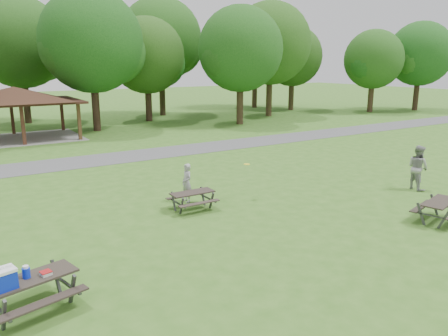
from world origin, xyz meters
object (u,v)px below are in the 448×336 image
at_px(picnic_table_middle, 192,196).
at_px(frisbee_thrower, 187,183).
at_px(picnic_table_near, 22,283).
at_px(frisbee_catcher, 418,167).

bearing_deg(picnic_table_middle, frisbee_thrower, 74.59).
bearing_deg(frisbee_thrower, picnic_table_middle, -14.03).
height_order(picnic_table_near, frisbee_thrower, frisbee_thrower).
relative_size(picnic_table_middle, frisbee_thrower, 1.06).
bearing_deg(frisbee_thrower, picnic_table_near, -50.62).
distance_m(picnic_table_near, frisbee_catcher, 16.13).
xyz_separation_m(picnic_table_near, frisbee_catcher, (16.06, 1.49, 0.21)).
bearing_deg(frisbee_catcher, frisbee_thrower, 77.62).
relative_size(frisbee_thrower, frisbee_catcher, 0.79).
distance_m(picnic_table_near, frisbee_thrower, 8.55).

